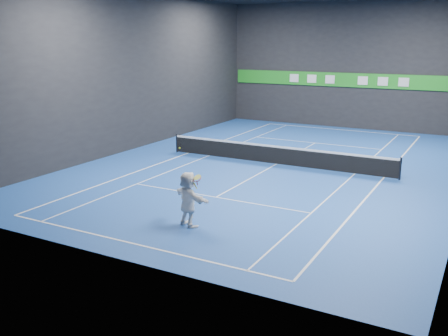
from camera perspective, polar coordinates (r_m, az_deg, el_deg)
The scene contains 18 objects.
ground at distance 26.21m, azimuth 5.96°, elevation 0.41°, with size 26.00×26.00×0.00m, color #1C489C.
wall_back at distance 37.83m, azimuth 13.92°, elevation 11.26°, with size 18.00×0.10×9.00m, color black.
wall_front at distance 14.42m, azimuth -14.09°, elevation 6.79°, with size 18.00×0.10×9.00m, color black.
wall_left at distance 30.10m, azimuth -10.10°, elevation 10.75°, with size 0.10×26.00×9.00m, color black.
baseline_near at distance 16.40m, azimuth -10.50°, elevation -8.45°, with size 10.98×0.08×0.01m, color white.
baseline_far at distance 37.25m, azimuth 13.06°, elevation 4.30°, with size 10.98×0.08×0.01m, color white.
sideline_doubles_left at distance 28.70m, azimuth -4.20°, elevation 1.68°, with size 0.08×23.78×0.01m, color white.
sideline_doubles_right at distance 24.71m, azimuth 17.78°, elevation -1.07°, with size 0.08×23.78×0.01m, color white.
sideline_singles_left at distance 27.99m, azimuth -1.82°, elevation 1.39°, with size 0.06×23.78×0.01m, color white.
sideline_singles_right at distance 24.99m, azimuth 14.68°, elevation -0.68°, with size 0.06×23.78×0.01m, color white.
service_line_near at distance 20.66m, azimuth -0.93°, elevation -3.35°, with size 8.23×0.06×0.01m, color white.
service_line_far at distance 32.08m, azimuth 10.39°, elevation 2.84°, with size 8.23×0.06×0.01m, color white.
center_service_line at distance 26.21m, azimuth 5.96°, elevation 0.42°, with size 0.06×12.80×0.01m, color white.
player at distance 17.31m, azimuth -4.11°, elevation -3.56°, with size 1.81×0.58×1.95m, color white.
tennis_ball at distance 17.02m, azimuth -5.09°, elevation 2.28°, with size 0.07×0.07×0.07m, color #D7F829.
tennis_net at distance 26.09m, azimuth 5.99°, elevation 1.56°, with size 12.50×0.10×1.07m.
sponsor_banner at distance 37.83m, azimuth 13.80°, elevation 9.75°, with size 17.64×0.11×1.00m.
tennis_racket at distance 16.97m, azimuth -3.10°, elevation -1.34°, with size 0.41×0.34×0.54m.
Camera 1 is at (9.69, -23.53, 6.30)m, focal length 40.00 mm.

